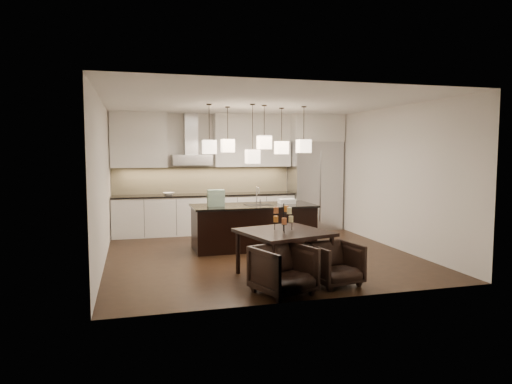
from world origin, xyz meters
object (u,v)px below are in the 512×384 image
object	(u,v)px
refrigerator	(315,185)
armchair_right	(335,264)
dining_table	(283,254)
armchair_left	(283,270)
island_body	(253,227)

from	to	relation	value
refrigerator	armchair_right	xyz separation A→B (m)	(-1.57, -4.56, -0.77)
dining_table	armchair_left	size ratio (longest dim) A/B	1.63
armchair_left	armchair_right	world-z (taller)	armchair_left
refrigerator	armchair_left	world-z (taller)	refrigerator
refrigerator	armchair_right	size ratio (longest dim) A/B	3.20
island_body	armchair_right	world-z (taller)	island_body
armchair_left	armchair_right	bearing A→B (deg)	-5.69
island_body	armchair_right	distance (m)	2.77
armchair_left	dining_table	bearing A→B (deg)	51.02
dining_table	armchair_right	size ratio (longest dim) A/B	1.78
refrigerator	island_body	size ratio (longest dim) A/B	0.91
armchair_right	armchair_left	bearing A→B (deg)	-175.88
island_body	armchair_right	xyz separation A→B (m)	(0.49, -2.72, -0.11)
refrigerator	armchair_left	size ratio (longest dim) A/B	2.94
armchair_left	refrigerator	bearing A→B (deg)	42.77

